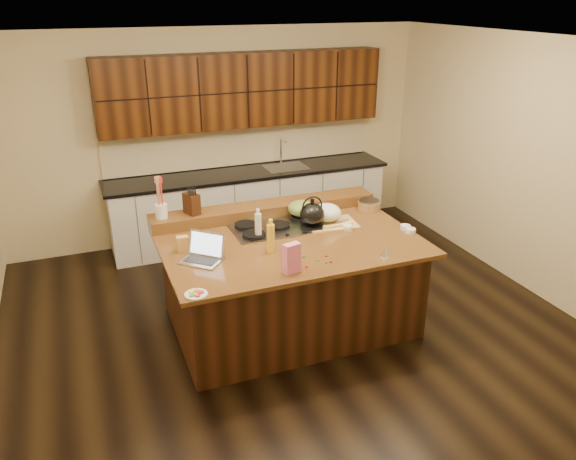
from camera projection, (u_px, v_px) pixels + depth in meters
name	position (u px, v px, depth m)	size (l,w,h in m)	color
room	(290.00, 197.00, 5.12)	(5.52, 5.02, 2.72)	black
island	(290.00, 282.00, 5.47)	(2.40, 1.60, 0.92)	black
back_ledge	(265.00, 209.00, 5.87)	(2.40, 0.30, 0.12)	black
cooktop	(279.00, 227.00, 5.54)	(0.92, 0.52, 0.05)	gray
back_counter	(248.00, 167.00, 7.27)	(3.70, 0.66, 2.40)	silver
kettle	(312.00, 214.00, 5.48)	(0.24, 0.24, 0.22)	black
green_bowl	(302.00, 208.00, 5.71)	(0.28, 0.28, 0.15)	olive
laptop	(203.00, 253.00, 4.87)	(0.42, 0.42, 0.23)	#B7B7BC
oil_bottle	(271.00, 239.00, 4.98)	(0.07, 0.07, 0.27)	yellow
vinegar_bottle	(258.00, 226.00, 5.27)	(0.06, 0.06, 0.25)	silver
wooden_tray	(328.00, 215.00, 5.63)	(0.53, 0.42, 0.20)	tan
ramekin_a	(410.00, 231.00, 5.44)	(0.10, 0.10, 0.04)	white
ramekin_b	(405.00, 227.00, 5.51)	(0.10, 0.10, 0.04)	white
ramekin_c	(348.00, 228.00, 5.51)	(0.10, 0.10, 0.04)	white
strainer_bowl	(369.00, 206.00, 6.01)	(0.24, 0.24, 0.09)	#996B3F
kitchen_timer	(385.00, 252.00, 4.95)	(0.08, 0.08, 0.07)	silver
pink_bag	(292.00, 258.00, 4.62)	(0.14, 0.07, 0.26)	pink
candy_plate	(196.00, 294.00, 4.32)	(0.18, 0.18, 0.01)	white
package_box	(183.00, 244.00, 5.03)	(0.10, 0.07, 0.14)	#C28E44
utensil_crock	(161.00, 211.00, 5.46)	(0.12, 0.12, 0.14)	white
knife_block	(192.00, 204.00, 5.54)	(0.10, 0.17, 0.21)	black
gumdrop_0	(326.00, 256.00, 4.95)	(0.02, 0.02, 0.02)	red
gumdrop_1	(326.00, 262.00, 4.83)	(0.02, 0.02, 0.02)	#198C26
gumdrop_2	(307.00, 267.00, 4.75)	(0.02, 0.02, 0.02)	red
gumdrop_3	(318.00, 260.00, 4.87)	(0.02, 0.02, 0.02)	#198C26
gumdrop_4	(293.00, 263.00, 4.82)	(0.02, 0.02, 0.02)	red
gumdrop_5	(288.00, 267.00, 4.75)	(0.02, 0.02, 0.02)	#198C26
gumdrop_6	(298.00, 268.00, 4.73)	(0.02, 0.02, 0.02)	red
gumdrop_7	(304.00, 257.00, 4.93)	(0.02, 0.02, 0.02)	#198C26
gumdrop_8	(331.00, 262.00, 4.84)	(0.02, 0.02, 0.02)	red
gumdrop_9	(288.00, 270.00, 4.70)	(0.02, 0.02, 0.02)	#198C26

